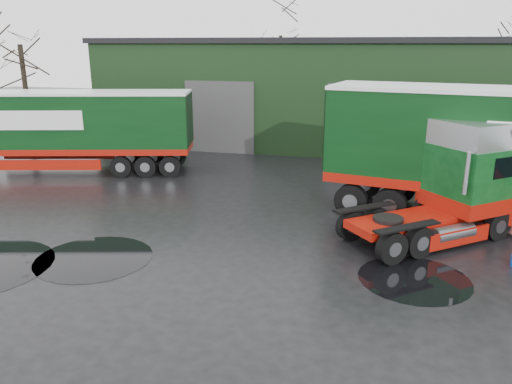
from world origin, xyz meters
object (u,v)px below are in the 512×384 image
Objects in this scene: tree_left at (24,75)px; tree_back_b at (483,74)px; warehouse at (371,90)px; hero_tractor at (428,183)px; tree_back_a at (280,59)px; trailer_left at (60,132)px.

tree_left reaches higher than tree_back_b.
hero_tractor is (2.50, -17.03, -1.29)m from warehouse.
tree_back_a is at bearing 128.66° from warehouse.
trailer_left is 1.47× the size of tree_left.
tree_back_b is at bearing 33.69° from tree_left.
trailer_left is 1.67× the size of tree_back_b.
hero_tractor is 29.14m from tree_back_a.
tree_back_b is (5.50, 27.03, 1.88)m from hero_tractor.
warehouse is 12.82m from tree_back_b.
trailer_left is 7.07m from tree_left.
trailer_left is (-16.38, 4.74, 0.08)m from hero_tractor.
tree_back_a is 1.27× the size of tree_back_b.
tree_back_b is at bearing -60.10° from trailer_left.
warehouse is 3.81× the size of tree_left.
tree_back_a is (5.88, 22.29, 2.81)m from trailer_left.
tree_back_a is at bearing -30.41° from trailer_left.
trailer_left is at bearing -39.97° from tree_left.
hero_tractor is 0.80× the size of tree_back_b.
tree_left is 21.10m from tree_back_a.
tree_back_b is (27.00, 18.00, -0.50)m from tree_left.
tree_left is 32.45m from tree_back_b.
hero_tractor is 0.63× the size of tree_back_a.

